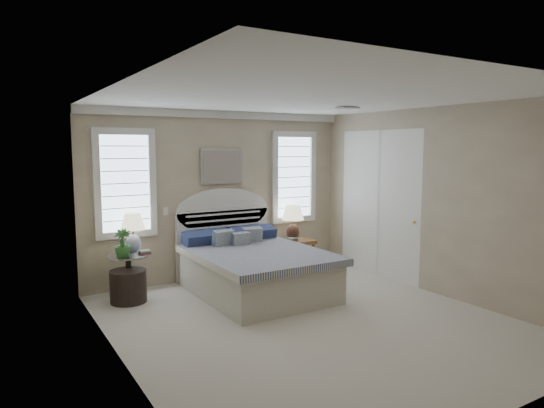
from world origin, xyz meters
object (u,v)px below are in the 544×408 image
Objects in this scene: lamp_left at (133,228)px; nightstand_right at (299,248)px; side_table_left at (129,272)px; bed at (252,266)px; floor_pot at (128,286)px; lamp_right at (293,218)px.

nightstand_right is at bearing -0.67° from lamp_left.
lamp_left reaches higher than side_table_left.
floor_pot is (-1.70, 0.45, -0.16)m from bed.
side_table_left is at bearing 70.95° from floor_pot.
nightstand_right is (2.95, 0.10, -0.00)m from side_table_left.
lamp_right is (-0.10, 0.04, 0.52)m from nightstand_right.
bed is at bearing -148.49° from lamp_right.
bed is 1.47m from nightstand_right.
lamp_left is (-2.84, 0.03, 0.59)m from nightstand_right.
lamp_right is at bearing 2.89° from side_table_left.
nightstand_right reaches higher than floor_pot.
lamp_left is (-1.54, 0.73, 0.59)m from bed.
side_table_left is 1.10× the size of lamp_left.
lamp_right reaches higher than nightstand_right.
lamp_right is at bearing 31.51° from bed.
bed is at bearing -14.93° from floor_pot.
bed is 4.29× the size of nightstand_right.
lamp_left reaches higher than floor_pot.
nightstand_right is at bearing 28.03° from bed.
side_table_left is 0.22m from floor_pot.
side_table_left is 1.19× the size of nightstand_right.
bed reaches higher than floor_pot.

